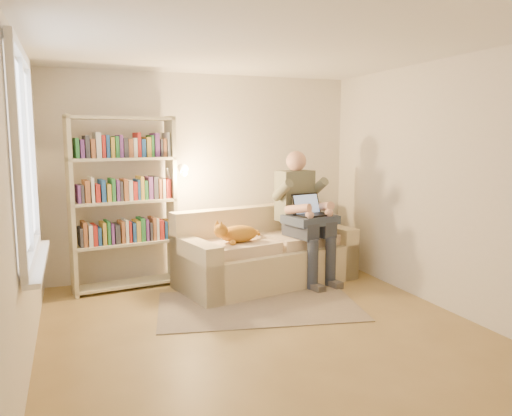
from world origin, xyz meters
name	(u,v)px	position (x,y,z in m)	size (l,w,h in m)	color
floor	(268,334)	(0.00, 0.00, 0.00)	(4.50, 4.50, 0.00)	olive
ceiling	(269,42)	(0.00, 0.00, 2.60)	(4.00, 4.50, 0.02)	white
wall_left	(21,204)	(-2.00, 0.00, 1.30)	(0.02, 4.50, 2.60)	silver
wall_right	(449,186)	(2.00, 0.00, 1.30)	(0.02, 4.50, 2.60)	silver
wall_back	(204,176)	(0.00, 2.25, 1.30)	(4.00, 0.02, 2.60)	silver
wall_front	(447,244)	(0.00, -2.25, 1.30)	(4.00, 0.02, 2.60)	silver
window	(30,191)	(-1.95, 0.20, 1.38)	(0.12, 1.52, 1.69)	white
sofa	(265,256)	(0.58, 1.55, 0.33)	(2.32, 1.40, 0.92)	beige
person	(302,209)	(1.05, 1.49, 0.91)	(0.59, 0.81, 1.63)	#6A6E59
cat	(234,234)	(0.10, 1.31, 0.69)	(0.66, 0.33, 0.25)	orange
blanket	(315,219)	(1.15, 1.33, 0.80)	(0.57, 0.47, 0.10)	#2B364B
laptop	(314,210)	(1.15, 1.35, 0.92)	(0.45, 0.40, 0.34)	black
bookshelf	(124,195)	(-1.07, 1.90, 1.13)	(1.39, 0.47, 2.05)	beige
rug	(259,306)	(0.18, 0.73, 0.01)	(2.12, 1.25, 0.01)	gray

